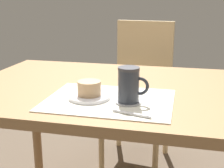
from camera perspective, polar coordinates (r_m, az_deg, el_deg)
name	(u,v)px	position (r m, az deg, el deg)	size (l,w,h in m)	color
dining_table	(122,104)	(1.29, 1.88, -3.73)	(1.28, 0.82, 0.74)	#997047
wooden_chair	(140,88)	(2.10, 5.08, -0.66)	(0.47, 0.47, 0.93)	#D1B27F
placemat	(109,100)	(1.10, -0.48, -2.96)	(0.44, 0.34, 0.00)	silver
pastry_plate	(89,97)	(1.12, -4.16, -2.32)	(0.15, 0.15, 0.01)	white
pastry	(89,88)	(1.11, -4.19, -0.76)	(0.08, 0.08, 0.05)	tan
coffee_coaster	(128,102)	(1.07, 3.00, -3.33)	(0.09, 0.09, 0.01)	#99999E
coffee_mug	(129,85)	(1.05, 3.18, -0.12)	(0.11, 0.07, 0.12)	#2D333D
teaspoon	(132,114)	(0.96, 3.59, -5.45)	(0.01, 0.01, 0.13)	silver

